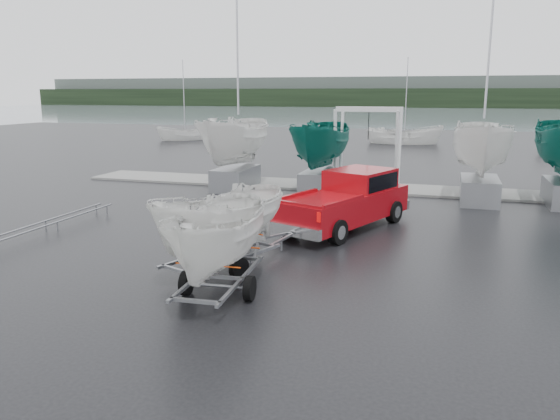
% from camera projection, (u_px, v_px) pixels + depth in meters
% --- Properties ---
extents(ground_plane, '(120.00, 120.00, 0.00)m').
position_uv_depth(ground_plane, '(287.00, 262.00, 15.83)').
color(ground_plane, black).
rests_on(ground_plane, ground).
extents(lake, '(300.00, 300.00, 0.00)m').
position_uv_depth(lake, '(428.00, 117.00, 109.20)').
color(lake, gray).
rests_on(lake, ground).
extents(dock, '(30.00, 3.00, 0.12)m').
position_uv_depth(dock, '(359.00, 187.00, 27.95)').
color(dock, gray).
rests_on(dock, ground).
extents(treeline, '(300.00, 8.00, 6.00)m').
position_uv_depth(treeline, '(438.00, 98.00, 173.92)').
color(treeline, black).
rests_on(treeline, ground).
extents(far_hill, '(300.00, 6.00, 10.00)m').
position_uv_depth(far_hill, '(439.00, 92.00, 180.97)').
color(far_hill, '#4C5651').
rests_on(far_hill, ground).
extents(pickup_truck, '(4.16, 6.45, 2.03)m').
position_uv_depth(pickup_truck, '(349.00, 198.00, 19.79)').
color(pickup_truck, maroon).
rests_on(pickup_truck, ground).
extents(trailer_hitched, '(2.42, 3.78, 5.23)m').
position_uv_depth(trailer_hitched, '(220.00, 169.00, 14.40)').
color(trailer_hitched, gray).
rests_on(trailer_hitched, ground).
extents(trailer_parked, '(1.90, 3.67, 5.22)m').
position_uv_depth(trailer_parked, '(218.00, 180.00, 12.69)').
color(trailer_parked, gray).
rests_on(trailer_parked, ground).
extents(boat_hoist, '(3.30, 2.18, 4.12)m').
position_uv_depth(boat_hoist, '(368.00, 136.00, 27.28)').
color(boat_hoist, silver).
rests_on(boat_hoist, ground).
extents(keelboat_0, '(2.54, 3.20, 10.71)m').
position_uv_depth(keelboat_0, '(235.00, 108.00, 26.96)').
color(keelboat_0, gray).
rests_on(keelboat_0, ground).
extents(keelboat_1, '(2.40, 3.20, 7.49)m').
position_uv_depth(keelboat_1, '(322.00, 114.00, 25.93)').
color(keelboat_1, gray).
rests_on(keelboat_1, ground).
extents(keelboat_2, '(2.52, 3.20, 10.69)m').
position_uv_depth(keelboat_2, '(485.00, 112.00, 23.60)').
color(keelboat_2, gray).
rests_on(keelboat_2, ground).
extents(mast_rack_0, '(0.56, 6.50, 0.06)m').
position_uv_depth(mast_rack_0, '(51.00, 221.00, 19.29)').
color(mast_rack_0, gray).
rests_on(mast_rack_0, ground).
extents(moored_boat_0, '(3.21, 3.21, 10.98)m').
position_uv_depth(moored_boat_0, '(185.00, 140.00, 56.07)').
color(moored_boat_0, silver).
rests_on(moored_boat_0, ground).
extents(moored_boat_1, '(2.99, 2.92, 11.59)m').
position_uv_depth(moored_boat_1, '(404.00, 144.00, 52.05)').
color(moored_boat_1, silver).
rests_on(moored_boat_1, ground).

